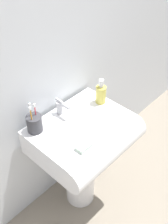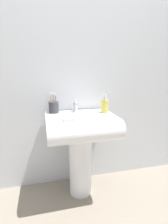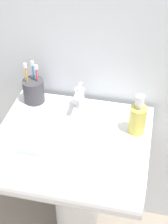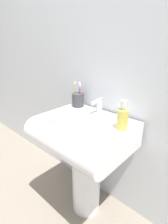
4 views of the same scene
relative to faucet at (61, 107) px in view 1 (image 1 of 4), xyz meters
name	(u,v)px [view 1 (image 1 of 4)]	position (x,y,z in m)	size (l,w,h in m)	color
ground_plane	(80,195)	(0.02, -0.13, -0.80)	(6.00, 6.00, 0.00)	gray
wall_back	(44,38)	(0.02, 0.11, 0.40)	(5.00, 0.05, 2.40)	silver
sink_pedestal	(80,171)	(0.02, -0.13, -0.51)	(0.20, 0.20, 0.59)	white
sink_basin	(86,138)	(0.02, -0.19, -0.14)	(0.58, 0.48, 0.16)	white
faucet	(61,107)	(0.00, 0.00, 0.00)	(0.04, 0.11, 0.10)	#B7B7BC
toothbrush_cup	(34,123)	(-0.20, 0.00, 0.00)	(0.09, 0.09, 0.19)	#38383D
soap_bottle	(101,94)	(0.25, -0.10, 0.01)	(0.06, 0.06, 0.17)	gold
bar_soap	(84,147)	(-0.11, -0.29, -0.04)	(0.08, 0.05, 0.02)	silver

